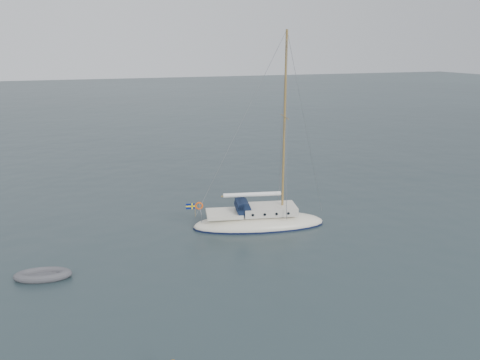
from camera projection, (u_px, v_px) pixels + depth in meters
name	position (u px, v px, depth m)	size (l,w,h in m)	color
ground	(237.00, 237.00, 28.82)	(300.00, 300.00, 0.00)	black
sailboat	(259.00, 212.00, 30.27)	(9.01, 2.70, 12.83)	silver
dinghy	(43.00, 275.00, 23.62)	(2.86, 1.29, 0.41)	#4D4C51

